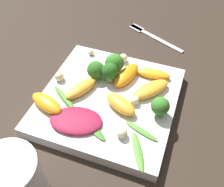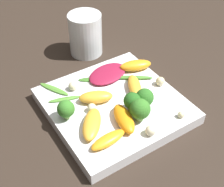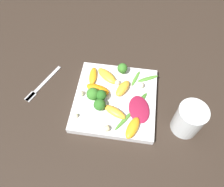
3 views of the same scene
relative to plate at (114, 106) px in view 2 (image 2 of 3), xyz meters
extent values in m
plane|color=#2D231C|center=(0.00, 0.00, -0.01)|extent=(2.40, 2.40, 0.00)
cube|color=white|center=(0.00, 0.00, 0.00)|extent=(0.25, 0.25, 0.02)
cylinder|color=white|center=(0.06, 0.21, 0.04)|extent=(0.08, 0.08, 0.10)
ellipsoid|color=maroon|center=(0.03, 0.08, 0.02)|extent=(0.10, 0.08, 0.01)
ellipsoid|color=orange|center=(0.10, 0.06, 0.02)|extent=(0.08, 0.05, 0.02)
ellipsoid|color=orange|center=(-0.07, -0.08, 0.02)|extent=(0.07, 0.03, 0.01)
ellipsoid|color=orange|center=(-0.02, -0.06, 0.02)|extent=(0.05, 0.08, 0.02)
ellipsoid|color=#FCAD33|center=(0.05, 0.01, 0.02)|extent=(0.05, 0.08, 0.02)
ellipsoid|color=#FCAD33|center=(-0.03, 0.02, 0.02)|extent=(0.07, 0.05, 0.02)
ellipsoid|color=#FCAD33|center=(-0.07, -0.04, 0.02)|extent=(0.07, 0.08, 0.02)
cylinder|color=#84AD5B|center=(0.01, -0.04, 0.02)|extent=(0.01, 0.01, 0.02)
sphere|color=#26601E|center=(0.01, -0.04, 0.04)|extent=(0.03, 0.03, 0.03)
cylinder|color=#84AD5B|center=(-0.10, 0.01, 0.02)|extent=(0.01, 0.01, 0.01)
sphere|color=#387A28|center=(-0.10, 0.01, 0.04)|extent=(0.03, 0.03, 0.03)
cylinder|color=#84AD5B|center=(0.01, -0.07, 0.02)|extent=(0.02, 0.02, 0.02)
sphere|color=#387A28|center=(0.01, -0.07, 0.04)|extent=(0.04, 0.04, 0.04)
cylinder|color=#84AD5B|center=(0.04, -0.04, 0.02)|extent=(0.01, 0.01, 0.01)
sphere|color=#2D6B23|center=(0.04, -0.04, 0.03)|extent=(0.04, 0.04, 0.04)
ellipsoid|color=#47842D|center=(0.07, 0.04, 0.02)|extent=(0.08, 0.06, 0.01)
ellipsoid|color=#3D7528|center=(0.00, 0.08, 0.01)|extent=(0.07, 0.05, 0.00)
ellipsoid|color=#518E33|center=(-0.08, 0.06, 0.01)|extent=(0.07, 0.03, 0.00)
ellipsoid|color=#518E33|center=(-0.08, 0.09, 0.01)|extent=(0.04, 0.07, 0.00)
sphere|color=beige|center=(0.08, -0.10, 0.02)|extent=(0.01, 0.01, 0.01)
sphere|color=beige|center=(0.01, -0.11, 0.02)|extent=(0.02, 0.02, 0.02)
sphere|color=beige|center=(-0.05, 0.08, 0.02)|extent=(0.02, 0.02, 0.02)
sphere|color=beige|center=(0.11, -0.01, 0.02)|extent=(0.02, 0.02, 0.02)
sphere|color=beige|center=(-0.05, 0.00, 0.02)|extent=(0.02, 0.02, 0.02)
camera|label=1|loc=(-0.12, 0.31, 0.38)|focal=42.00mm
camera|label=2|loc=(-0.25, -0.38, 0.43)|focal=50.00mm
camera|label=3|loc=(0.34, 0.04, 0.59)|focal=35.00mm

